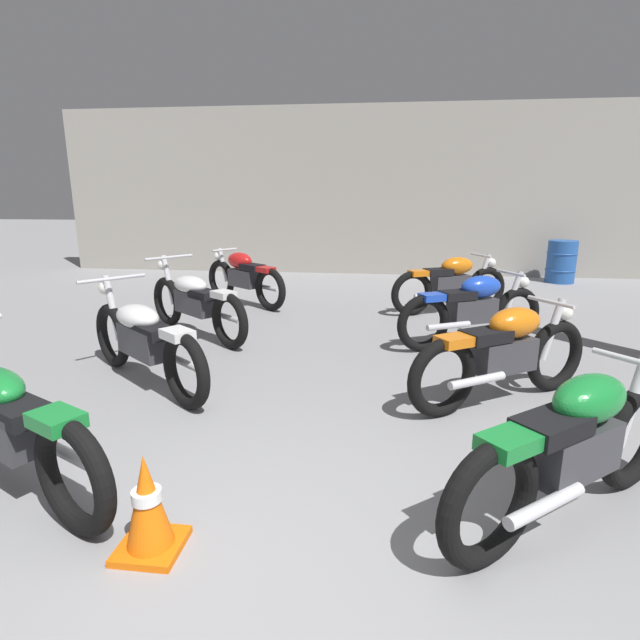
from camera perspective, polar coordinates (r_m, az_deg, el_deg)
name	(u,v)px	position (r m, az deg, el deg)	size (l,w,h in m)	color
ground_plane	(232,615)	(2.58, -9.96, -30.09)	(60.00, 60.00, 0.00)	gray
back_wall	(357,192)	(11.44, 4.24, 14.31)	(13.34, 0.24, 3.60)	#9E998E
motorcycle_left_row_0	(1,420)	(3.66, -32.43, -9.59)	(1.98, 1.13, 0.97)	black
motorcycle_left_row_1	(144,339)	(5.02, -19.37, -2.05)	(1.77, 1.44, 0.97)	black
motorcycle_left_row_2	(195,301)	(6.56, -13.99, 2.08)	(1.76, 1.45, 0.97)	black
motorcycle_left_row_3	(244,277)	(8.30, -8.64, 4.89)	(1.64, 1.28, 0.88)	black
motorcycle_right_row_0	(574,446)	(3.13, 26.87, -12.63)	(1.60, 1.32, 0.88)	black
motorcycle_right_row_1	(504,352)	(4.60, 20.19, -3.47)	(1.71, 1.16, 0.88)	black
motorcycle_right_row_2	(473,308)	(6.21, 16.96, 1.26)	(1.81, 0.98, 0.88)	black
motorcycle_right_row_3	(451,283)	(7.89, 14.64, 4.11)	(1.82, 0.95, 0.88)	black
oil_drum	(561,262)	(11.36, 25.69, 5.99)	(0.59, 0.59, 0.85)	#23519E
traffic_cone	(148,505)	(2.84, -18.98, -19.26)	(0.32, 0.32, 0.54)	orange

